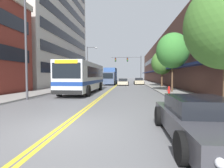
{
  "coord_description": "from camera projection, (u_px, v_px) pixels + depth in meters",
  "views": [
    {
      "loc": [
        2.34,
        -5.81,
        1.82
      ],
      "look_at": [
        -0.26,
        20.91,
        0.53
      ],
      "focal_mm": 28.0,
      "sensor_mm": 36.0,
      "label": 1
    }
  ],
  "objects": [
    {
      "name": "office_tower_left",
      "position": [
        39.0,
        17.0,
        33.66
      ],
      "size": [
        12.08,
        24.4,
        26.28
      ],
      "color": "#BCB7AD",
      "rests_on": "ground_plane"
    },
    {
      "name": "box_truck",
      "position": [
        110.0,
        76.0,
        35.54
      ],
      "size": [
        2.55,
        7.5,
        3.38
      ],
      "color": "#475675",
      "rests_on": "ground_plane"
    },
    {
      "name": "traffic_signal_mast",
      "position": [
        131.0,
        63.0,
        42.21
      ],
      "size": [
        7.32,
        0.38,
        6.62
      ],
      "color": "#47474C",
      "rests_on": "ground_plane"
    },
    {
      "name": "street_tree_right_mid",
      "position": [
        173.0,
        51.0,
        18.33
      ],
      "size": [
        3.38,
        3.38,
        6.18
      ],
      "color": "brown",
      "rests_on": "sidewalk_right"
    },
    {
      "name": "street_lamp_left_near",
      "position": [
        28.0,
        29.0,
        12.89
      ],
      "size": [
        1.85,
        0.28,
        9.04
      ],
      "color": "#47474C",
      "rests_on": "ground_plane"
    },
    {
      "name": "car_red_parked_left_near",
      "position": [
        90.0,
        82.0,
        29.47
      ],
      "size": [
        2.05,
        4.18,
        1.41
      ],
      "color": "maroon",
      "rests_on": "ground_plane"
    },
    {
      "name": "city_bus",
      "position": [
        84.0,
        76.0,
        18.78
      ],
      "size": [
        2.87,
        10.67,
        3.09
      ],
      "color": "silver",
      "rests_on": "ground_plane"
    },
    {
      "name": "fire_hydrant",
      "position": [
        169.0,
        90.0,
        15.77
      ],
      "size": [
        0.3,
        0.22,
        0.75
      ],
      "color": "red",
      "rests_on": "sidewalk_right"
    },
    {
      "name": "ground_plane",
      "position": [
        119.0,
        83.0,
        42.87
      ],
      "size": [
        240.0,
        240.0,
        0.0
      ],
      "primitive_type": "plane",
      "color": "slate"
    },
    {
      "name": "car_slate_blue_parked_left_far",
      "position": [
        98.0,
        81.0,
        37.74
      ],
      "size": [
        2.2,
        4.2,
        1.18
      ],
      "color": "#475675",
      "rests_on": "ground_plane"
    },
    {
      "name": "car_beige_parked_right_mid",
      "position": [
        139.0,
        81.0,
        36.47
      ],
      "size": [
        2.06,
        4.72,
        1.35
      ],
      "color": "#BCAD89",
      "rests_on": "ground_plane"
    },
    {
      "name": "car_champagne_moving_lead",
      "position": [
        123.0,
        82.0,
        33.65
      ],
      "size": [
        2.14,
        4.85,
        1.27
      ],
      "color": "beige",
      "rests_on": "ground_plane"
    },
    {
      "name": "street_lamp_left_far",
      "position": [
        89.0,
        62.0,
        32.06
      ],
      "size": [
        2.01,
        0.28,
        7.14
      ],
      "color": "#47474C",
      "rests_on": "ground_plane"
    },
    {
      "name": "sidewalk_left",
      "position": [
        91.0,
        83.0,
        43.56
      ],
      "size": [
        3.23,
        106.0,
        0.12
      ],
      "color": "gray",
      "rests_on": "ground_plane"
    },
    {
      "name": "storefront_row_right",
      "position": [
        174.0,
        62.0,
        41.37
      ],
      "size": [
        9.1,
        68.0,
        10.07
      ],
      "color": "brown",
      "rests_on": "ground_plane"
    },
    {
      "name": "car_dark_grey_parked_right_foreground",
      "position": [
        201.0,
        120.0,
        4.9
      ],
      "size": [
        2.07,
        4.69,
        1.2
      ],
      "color": "#38383D",
      "rests_on": "ground_plane"
    },
    {
      "name": "centre_line",
      "position": [
        119.0,
        83.0,
        42.87
      ],
      "size": [
        0.34,
        106.0,
        0.01
      ],
      "color": "yellow",
      "rests_on": "ground_plane"
    },
    {
      "name": "street_tree_right_far",
      "position": [
        162.0,
        63.0,
        27.83
      ],
      "size": [
        3.4,
        3.4,
        5.63
      ],
      "color": "brown",
      "rests_on": "sidewalk_right"
    },
    {
      "name": "sidewalk_right",
      "position": [
        149.0,
        83.0,
        42.18
      ],
      "size": [
        3.23,
        106.0,
        0.12
      ],
      "color": "gray",
      "rests_on": "ground_plane"
    }
  ]
}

